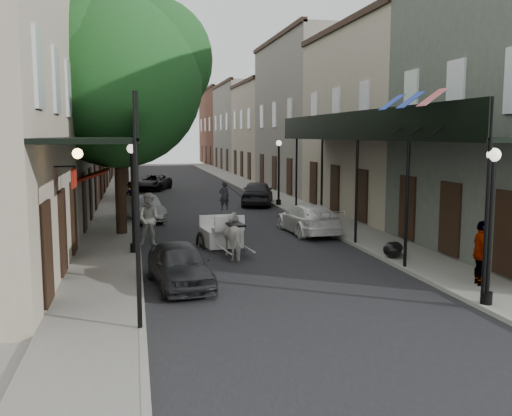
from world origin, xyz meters
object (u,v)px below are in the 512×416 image
car_left_near (180,265)px  horse (237,236)px  tree_near (127,76)px  car_right_far (257,193)px  lamppost_right_near (490,224)px  pedestrian_walking (150,220)px  lamppost_right_far (279,171)px  lamppost_left (133,196)px  car_right_near (308,219)px  pedestrian_sidewalk_right (481,253)px  carriage (218,220)px  car_left_far (153,182)px  tree_far (129,108)px  car_left_mid (144,209)px  pedestrian_sidewalk_left (132,195)px

car_left_near → horse: bearing=50.2°
tree_near → car_right_far: size_ratio=2.24×
lamppost_right_near → car_left_near: 7.97m
pedestrian_walking → lamppost_right_far: bearing=60.6°
lamppost_left → car_right_near: bearing=22.7°
lamppost_right_near → pedestrian_sidewalk_right: lamppost_right_near is taller
carriage → tree_near: bearing=129.6°
pedestrian_walking → tree_near: bearing=111.2°
pedestrian_walking → car_left_far: size_ratio=0.47×
pedestrian_sidewalk_right → car_right_far: (-1.92, 19.40, -0.26)m
car_left_near → car_right_far: (5.95, 17.44, 0.12)m
car_left_far → car_right_near: bearing=-55.0°
carriage → car_left_near: (-1.88, -5.60, -0.35)m
pedestrian_sidewalk_right → car_right_near: (-1.91, 9.40, -0.36)m
tree_near → tree_far: (-0.05, 14.00, -0.65)m
car_left_mid → car_right_far: bearing=23.1°
lamppost_left → car_left_near: 4.82m
car_right_far → pedestrian_walking: bearing=75.9°
pedestrian_sidewalk_left → horse: bearing=99.2°
lamppost_right_far → car_left_far: lamppost_right_far is taller
pedestrian_sidewalk_right → car_right_near: bearing=27.1°
tree_near → pedestrian_walking: size_ratio=4.79×
car_left_near → car_left_mid: bearing=86.7°
horse → car_left_mid: (-2.88, 9.13, -0.15)m
lamppost_left → tree_far: bearing=90.5°
lamppost_right_far → pedestrian_walking: bearing=-126.0°
lamppost_right_near → lamppost_left: (-8.20, 8.00, 0.00)m
carriage → car_left_far: (-1.67, 22.46, -0.37)m
lamppost_left → pedestrian_sidewalk_right: 11.16m
tree_near → lamppost_left: 6.10m
pedestrian_walking → car_left_near: size_ratio=0.56×
lamppost_right_far → car_left_far: 13.53m
pedestrian_walking → car_left_far: bearing=94.4°
car_left_mid → car_right_far: (6.66, 5.00, 0.14)m
horse → car_left_far: 24.83m
lamppost_left → lamppost_right_far: bearing=55.7°
car_left_near → lamppost_left: bearing=98.8°
lamppost_right_far → car_left_near: bearing=-113.0°
tree_far → lamppost_right_far: (8.35, -6.18, -3.79)m
carriage → lamppost_right_near: bearing=-67.9°
carriage → lamppost_left: bearing=-166.5°
horse → carriage: carriage is taller
horse → lamppost_left: bearing=-25.6°
pedestrian_sidewalk_left → car_right_near: pedestrian_sidewalk_left is taller
horse → car_left_near: size_ratio=0.49×
pedestrian_walking → car_left_mid: 6.49m
lamppost_right_far → carriage: 12.03m
pedestrian_sidewalk_left → car_right_near: bearing=123.3°
lamppost_left → car_left_mid: size_ratio=1.03×
pedestrian_sidewalk_left → pedestrian_sidewalk_right: bearing=110.9°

